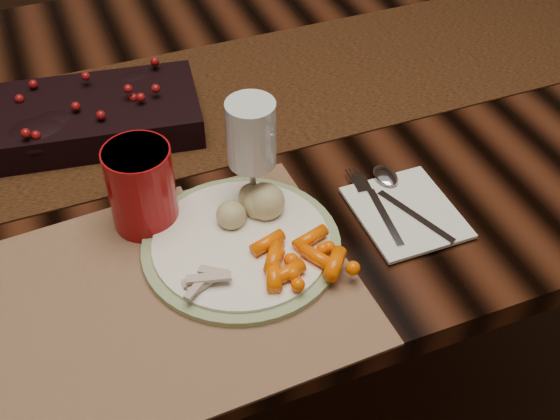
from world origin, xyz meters
name	(u,v)px	position (x,y,z in m)	size (l,w,h in m)	color
floor	(233,378)	(0.00, 0.00, 0.00)	(5.00, 5.00, 0.00)	black
dining_table	(224,272)	(0.00, 0.00, 0.38)	(1.80, 1.00, 0.75)	black
table_runner	(232,96)	(0.05, 0.04, 0.75)	(1.65, 0.34, 0.00)	black
centerpiece	(87,112)	(-0.19, 0.04, 0.79)	(0.34, 0.17, 0.07)	black
placemat_main	(159,300)	(-0.17, -0.33, 0.75)	(0.48, 0.35, 0.00)	brown
placemat_second	(38,336)	(-0.32, -0.33, 0.75)	(0.48, 0.35, 0.00)	#9D724F
dinner_plate	(241,244)	(-0.05, -0.29, 0.76)	(0.26, 0.26, 0.01)	white
baby_carrots	(289,251)	(0.00, -0.34, 0.78)	(0.11, 0.09, 0.02)	#F95D00
mashed_potatoes	(245,197)	(-0.03, -0.24, 0.79)	(0.09, 0.08, 0.05)	beige
turkey_shreds	(207,283)	(-0.12, -0.35, 0.78)	(0.06, 0.05, 0.01)	#C2A790
napkin	(406,212)	(0.18, -0.31, 0.76)	(0.13, 0.15, 0.01)	white
fork	(379,208)	(0.15, -0.30, 0.76)	(0.02, 0.14, 0.00)	silver
spoon	(406,203)	(0.19, -0.30, 0.76)	(0.03, 0.16, 0.00)	silver
red_cup	(142,187)	(-0.15, -0.20, 0.81)	(0.09, 0.09, 0.12)	maroon
wine_glass	(252,160)	(-0.01, -0.22, 0.84)	(0.06, 0.06, 0.18)	silver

